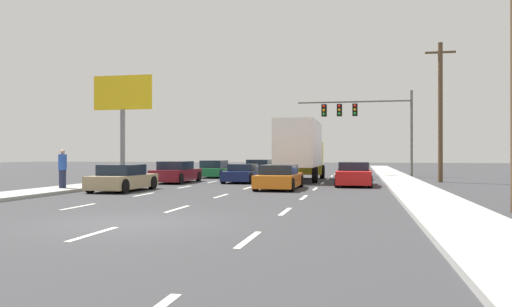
{
  "coord_description": "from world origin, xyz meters",
  "views": [
    {
      "loc": [
        5.59,
        -11.5,
        1.7
      ],
      "look_at": [
        0.5,
        12.83,
        1.75
      ],
      "focal_mm": 35.05,
      "sensor_mm": 36.0,
      "label": 1
    }
  ],
  "objects_px": {
    "pedestrian_near_corner": "(63,169)",
    "roadside_billboard": "(123,104)",
    "car_maroon": "(176,173)",
    "utility_pole_mid": "(440,110)",
    "traffic_signal_mast": "(358,114)",
    "car_green": "(215,170)",
    "car_blue": "(353,171)",
    "car_black": "(259,169)",
    "car_red": "(354,175)",
    "car_tan": "(123,179)",
    "car_orange": "(279,178)",
    "car_navy": "(243,174)",
    "box_truck": "(301,148)"
  },
  "relations": [
    {
      "from": "pedestrian_near_corner",
      "to": "roadside_billboard",
      "type": "bearing_deg",
      "value": 105.41
    },
    {
      "from": "car_maroon",
      "to": "utility_pole_mid",
      "type": "xyz_separation_m",
      "value": [
        15.7,
        3.67,
        3.83
      ]
    },
    {
      "from": "car_maroon",
      "to": "pedestrian_near_corner",
      "type": "height_order",
      "value": "pedestrian_near_corner"
    },
    {
      "from": "traffic_signal_mast",
      "to": "utility_pole_mid",
      "type": "relative_size",
      "value": 1.03
    },
    {
      "from": "car_green",
      "to": "car_blue",
      "type": "bearing_deg",
      "value": -3.84
    },
    {
      "from": "car_black",
      "to": "car_blue",
      "type": "height_order",
      "value": "car_black"
    },
    {
      "from": "car_red",
      "to": "roadside_billboard",
      "type": "distance_m",
      "value": 18.8
    },
    {
      "from": "car_tan",
      "to": "utility_pole_mid",
      "type": "bearing_deg",
      "value": 34.3
    },
    {
      "from": "car_green",
      "to": "traffic_signal_mast",
      "type": "bearing_deg",
      "value": 23.13
    },
    {
      "from": "car_tan",
      "to": "car_orange",
      "type": "bearing_deg",
      "value": 21.74
    },
    {
      "from": "car_green",
      "to": "car_orange",
      "type": "relative_size",
      "value": 0.91
    },
    {
      "from": "car_black",
      "to": "car_navy",
      "type": "height_order",
      "value": "car_black"
    },
    {
      "from": "car_tan",
      "to": "car_black",
      "type": "height_order",
      "value": "car_black"
    },
    {
      "from": "car_orange",
      "to": "utility_pole_mid",
      "type": "relative_size",
      "value": 0.53
    },
    {
      "from": "car_black",
      "to": "pedestrian_near_corner",
      "type": "bearing_deg",
      "value": -112.41
    },
    {
      "from": "car_red",
      "to": "traffic_signal_mast",
      "type": "bearing_deg",
      "value": 89.24
    },
    {
      "from": "utility_pole_mid",
      "to": "roadside_billboard",
      "type": "height_order",
      "value": "utility_pole_mid"
    },
    {
      "from": "car_maroon",
      "to": "roadside_billboard",
      "type": "distance_m",
      "value": 9.87
    },
    {
      "from": "car_orange",
      "to": "utility_pole_mid",
      "type": "xyz_separation_m",
      "value": [
        8.71,
        7.91,
        3.86
      ]
    },
    {
      "from": "car_green",
      "to": "car_tan",
      "type": "bearing_deg",
      "value": -91.25
    },
    {
      "from": "car_maroon",
      "to": "car_navy",
      "type": "relative_size",
      "value": 1.04
    },
    {
      "from": "car_tan",
      "to": "car_blue",
      "type": "distance_m",
      "value": 16.86
    },
    {
      "from": "car_maroon",
      "to": "car_red",
      "type": "bearing_deg",
      "value": -4.22
    },
    {
      "from": "car_blue",
      "to": "traffic_signal_mast",
      "type": "height_order",
      "value": "traffic_signal_mast"
    },
    {
      "from": "car_tan",
      "to": "car_blue",
      "type": "relative_size",
      "value": 0.94
    },
    {
      "from": "car_tan",
      "to": "car_black",
      "type": "distance_m",
      "value": 15.15
    },
    {
      "from": "car_green",
      "to": "roadside_billboard",
      "type": "relative_size",
      "value": 0.54
    },
    {
      "from": "car_maroon",
      "to": "roadside_billboard",
      "type": "height_order",
      "value": "roadside_billboard"
    },
    {
      "from": "car_black",
      "to": "car_navy",
      "type": "bearing_deg",
      "value": -87.45
    },
    {
      "from": "box_truck",
      "to": "car_red",
      "type": "relative_size",
      "value": 1.81
    },
    {
      "from": "car_navy",
      "to": "traffic_signal_mast",
      "type": "height_order",
      "value": "traffic_signal_mast"
    },
    {
      "from": "car_black",
      "to": "traffic_signal_mast",
      "type": "distance_m",
      "value": 9.11
    },
    {
      "from": "box_truck",
      "to": "traffic_signal_mast",
      "type": "relative_size",
      "value": 0.95
    },
    {
      "from": "car_black",
      "to": "car_navy",
      "type": "xyz_separation_m",
      "value": [
        0.29,
        -6.51,
        -0.08
      ]
    },
    {
      "from": "car_green",
      "to": "pedestrian_near_corner",
      "type": "height_order",
      "value": "pedestrian_near_corner"
    },
    {
      "from": "pedestrian_near_corner",
      "to": "car_red",
      "type": "bearing_deg",
      "value": 27.04
    },
    {
      "from": "car_black",
      "to": "car_red",
      "type": "xyz_separation_m",
      "value": [
        6.99,
        -8.5,
        -0.01
      ]
    },
    {
      "from": "car_red",
      "to": "pedestrian_near_corner",
      "type": "relative_size",
      "value": 2.57
    },
    {
      "from": "car_navy",
      "to": "traffic_signal_mast",
      "type": "bearing_deg",
      "value": 56.06
    },
    {
      "from": "car_navy",
      "to": "pedestrian_near_corner",
      "type": "xyz_separation_m",
      "value": [
        -6.59,
        -8.77,
        0.52
      ]
    },
    {
      "from": "car_red",
      "to": "pedestrian_near_corner",
      "type": "xyz_separation_m",
      "value": [
        -13.29,
        -6.79,
        0.45
      ]
    },
    {
      "from": "box_truck",
      "to": "car_orange",
      "type": "bearing_deg",
      "value": -90.97
    },
    {
      "from": "car_navy",
      "to": "roadside_billboard",
      "type": "height_order",
      "value": "roadside_billboard"
    },
    {
      "from": "traffic_signal_mast",
      "to": "car_navy",
      "type": "bearing_deg",
      "value": -123.94
    },
    {
      "from": "car_black",
      "to": "box_truck",
      "type": "distance_m",
      "value": 5.7
    },
    {
      "from": "utility_pole_mid",
      "to": "car_red",
      "type": "bearing_deg",
      "value": -139.14
    },
    {
      "from": "car_green",
      "to": "box_truck",
      "type": "relative_size",
      "value": 0.49
    },
    {
      "from": "car_maroon",
      "to": "car_black",
      "type": "height_order",
      "value": "car_black"
    },
    {
      "from": "box_truck",
      "to": "car_orange",
      "type": "relative_size",
      "value": 1.85
    },
    {
      "from": "box_truck",
      "to": "utility_pole_mid",
      "type": "relative_size",
      "value": 0.98
    }
  ]
}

